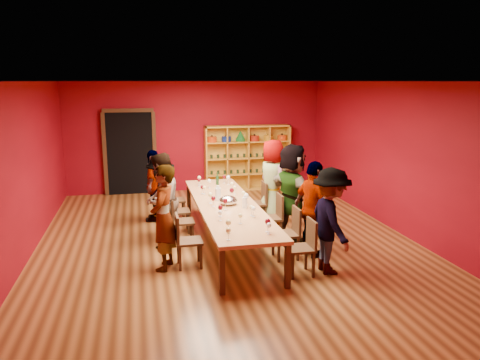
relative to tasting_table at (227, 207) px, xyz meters
name	(u,v)px	position (x,y,z in m)	size (l,w,h in m)	color
room_shell	(227,165)	(0.00, 0.00, 0.80)	(7.10, 9.10, 3.04)	brown
tasting_table	(227,207)	(0.00, 0.00, 0.00)	(1.10, 4.50, 0.75)	#BD814E
doorway	(130,153)	(-1.80, 4.43, 0.42)	(1.40, 0.17, 2.30)	black
shelving_unit	(247,154)	(1.40, 4.32, 0.28)	(2.40, 0.40, 1.80)	gold
chair_person_left_1	(184,238)	(-0.91, -1.02, -0.20)	(0.42, 0.42, 0.89)	#321E10
person_left_1	(163,218)	(-1.23, -1.02, 0.16)	(0.63, 0.46, 1.72)	#5D82C0
chair_person_left_2	(178,219)	(-0.91, 0.10, -0.20)	(0.42, 0.42, 0.89)	#321E10
person_left_2	(161,200)	(-1.21, 0.10, 0.17)	(0.84, 0.46, 1.74)	#4D4D52
chair_person_left_3	(175,208)	(-0.91, 0.82, -0.20)	(0.42, 0.42, 0.89)	#321E10
person_left_3	(161,195)	(-1.17, 0.82, 0.09)	(1.02, 0.42, 1.57)	white
chair_person_left_4	(172,197)	(-0.91, 1.74, -0.20)	(0.42, 0.42, 0.89)	#321E10
person_left_4	(154,186)	(-1.28, 1.74, 0.08)	(0.92, 0.42, 1.57)	#D58F94
chair_person_right_0	(305,244)	(0.91, -1.73, -0.20)	(0.42, 0.42, 0.89)	#321E10
person_right_0	(331,221)	(1.33, -1.73, 0.15)	(1.10, 0.45, 1.70)	#4E4E53
chair_person_right_1	(290,230)	(0.91, -1.01, -0.20)	(0.42, 0.42, 0.89)	#321E10
person_right_1	(314,209)	(1.32, -1.01, 0.14)	(0.99, 0.45, 1.68)	#121B33
chair_person_right_2	(274,215)	(0.91, -0.03, -0.20)	(0.42, 0.42, 0.89)	#321E10
person_right_2	(292,192)	(1.27, -0.03, 0.23)	(1.72, 0.50, 1.86)	silver
chair_person_right_3	(259,201)	(0.91, 1.07, -0.20)	(0.42, 0.42, 0.89)	#321E10
person_right_3	(273,182)	(1.20, 1.07, 0.20)	(0.88, 0.48, 1.80)	#5C81BF
wine_glass_0	(220,208)	(-0.27, -0.79, 0.20)	(0.08, 0.08, 0.21)	white
wine_glass_1	(246,196)	(0.34, -0.13, 0.21)	(0.09, 0.09, 0.22)	white
wine_glass_2	(268,222)	(0.29, -1.77, 0.21)	(0.09, 0.09, 0.22)	white
wine_glass_3	(228,178)	(0.34, 1.65, 0.20)	(0.08, 0.08, 0.21)	white
wine_glass_4	(210,195)	(-0.30, 0.11, 0.21)	(0.09, 0.09, 0.22)	white
wine_glass_5	(220,213)	(-0.31, -1.03, 0.18)	(0.07, 0.07, 0.18)	white
wine_glass_6	(213,199)	(-0.28, -0.13, 0.20)	(0.08, 0.08, 0.20)	white
wine_glass_7	(202,188)	(-0.34, 0.89, 0.18)	(0.07, 0.07, 0.18)	white
wine_glass_8	(228,231)	(-0.36, -2.00, 0.19)	(0.08, 0.08, 0.19)	white
wine_glass_9	(235,188)	(0.29, 0.72, 0.18)	(0.07, 0.07, 0.18)	white
wine_glass_10	(199,180)	(-0.32, 1.62, 0.18)	(0.07, 0.07, 0.18)	white
wine_glass_11	(254,209)	(0.28, -0.93, 0.18)	(0.07, 0.07, 0.18)	white
wine_glass_12	(199,178)	(-0.29, 1.78, 0.19)	(0.08, 0.08, 0.20)	white
wine_glass_13	(232,184)	(0.30, 1.03, 0.19)	(0.08, 0.08, 0.19)	white
wine_glass_14	(228,223)	(-0.30, -1.67, 0.21)	(0.09, 0.09, 0.21)	white
wine_glass_15	(252,208)	(0.26, -0.85, 0.18)	(0.07, 0.07, 0.18)	white
wine_glass_16	(209,181)	(-0.13, 1.39, 0.20)	(0.08, 0.08, 0.20)	white
wine_glass_17	(204,188)	(-0.30, 0.86, 0.18)	(0.07, 0.07, 0.18)	white
wine_glass_18	(240,216)	(-0.02, -1.26, 0.18)	(0.07, 0.07, 0.18)	white
wine_glass_19	(269,226)	(0.28, -1.86, 0.18)	(0.07, 0.07, 0.18)	white
wine_glass_20	(225,202)	(-0.11, -0.40, 0.21)	(0.09, 0.09, 0.21)	white
wine_glass_21	(244,194)	(0.35, 0.17, 0.19)	(0.08, 0.08, 0.19)	white
wine_glass_22	(232,191)	(0.16, 0.37, 0.21)	(0.09, 0.09, 0.22)	white
wine_glass_23	(224,177)	(0.28, 1.81, 0.19)	(0.07, 0.07, 0.19)	white
spittoon_bowl	(228,201)	(0.01, -0.05, 0.13)	(0.34, 0.34, 0.19)	#AFB1B6
carafe_a	(218,194)	(-0.11, 0.33, 0.18)	(0.12, 0.12, 0.28)	white
carafe_b	(245,202)	(0.26, -0.35, 0.16)	(0.12, 0.12, 0.24)	white
wine_bottle	(217,180)	(0.10, 1.69, 0.16)	(0.08, 0.08, 0.28)	#14381A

